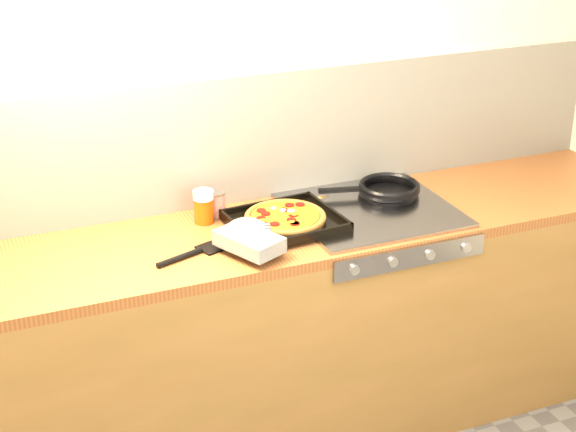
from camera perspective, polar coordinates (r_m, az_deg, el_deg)
name	(u,v)px	position (r m, az deg, el deg)	size (l,w,h in m)	color
room_shell	(233,141)	(3.35, -3.60, 4.86)	(3.20, 3.20, 3.20)	white
counter_run	(262,337)	(3.41, -1.69, -7.81)	(3.20, 0.62, 0.90)	olive
stovetop	(371,210)	(3.36, 5.39, 0.36)	(0.60, 0.56, 0.02)	gray
pizza_on_tray	(274,224)	(3.15, -0.89, -0.52)	(0.51, 0.47, 0.06)	black
frying_pan	(388,189)	(3.48, 6.46, 1.73)	(0.42, 0.29, 0.04)	black
tomato_can	(217,204)	(3.30, -4.64, 0.77)	(0.09, 0.09, 0.10)	maroon
juice_glass	(204,206)	(3.25, -5.47, 0.63)	(0.09, 0.09, 0.13)	#C3480B
wooden_spoon	(302,202)	(3.41, 0.89, 0.88)	(0.30, 0.05, 0.02)	olive
black_spatula	(194,253)	(3.03, -6.11, -2.41)	(0.28, 0.14, 0.02)	black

